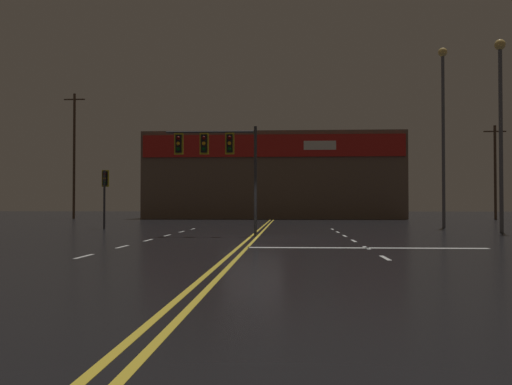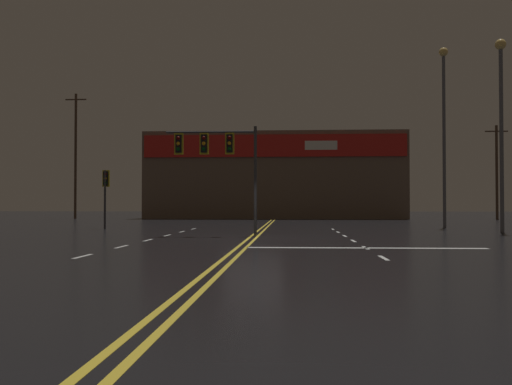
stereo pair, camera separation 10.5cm
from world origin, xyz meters
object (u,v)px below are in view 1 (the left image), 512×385
Objects in this scene: traffic_signal_median at (216,151)px; streetlight_median_approach at (443,115)px; streetlight_near_left at (501,110)px; traffic_signal_corner_northwest at (105,186)px.

traffic_signal_median is 0.45× the size of streetlight_median_approach.
streetlight_median_approach reaches higher than streetlight_near_left.
traffic_signal_median is 0.50× the size of streetlight_near_left.
streetlight_near_left reaches higher than traffic_signal_corner_northwest.
traffic_signal_median reaches higher than traffic_signal_corner_northwest.
streetlight_near_left is at bearing -78.09° from streetlight_median_approach.
streetlight_median_approach is (20.53, 2.95, 4.47)m from traffic_signal_corner_northwest.
traffic_signal_corner_northwest is 21.22m from streetlight_median_approach.
traffic_signal_median is at bearing -164.81° from streetlight_near_left.
streetlight_near_left is 6.27m from streetlight_median_approach.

